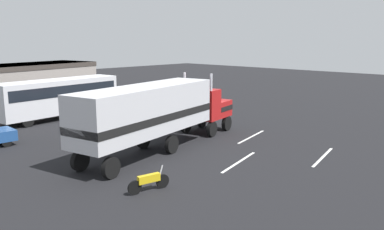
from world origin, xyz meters
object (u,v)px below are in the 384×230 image
object	(u,v)px
semi_truck	(158,110)
parked_bus	(59,95)
motorcycle	(149,181)
person_bystander	(150,123)

from	to	relation	value
semi_truck	parked_bus	world-z (taller)	semi_truck
semi_truck	motorcycle	bearing A→B (deg)	-135.23
semi_truck	motorcycle	distance (m)	7.11
parked_bus	motorcycle	xyz separation A→B (m)	(-5.73, -18.72, -1.58)
semi_truck	parked_bus	bearing A→B (deg)	86.34
semi_truck	motorcycle	xyz separation A→B (m)	(-4.84, -4.80, -2.04)
person_bystander	parked_bus	xyz separation A→B (m)	(-1.24, 10.61, 1.17)
person_bystander	motorcycle	size ratio (longest dim) A/B	0.78
parked_bus	motorcycle	bearing A→B (deg)	-107.02
semi_truck	person_bystander	size ratio (longest dim) A/B	8.82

